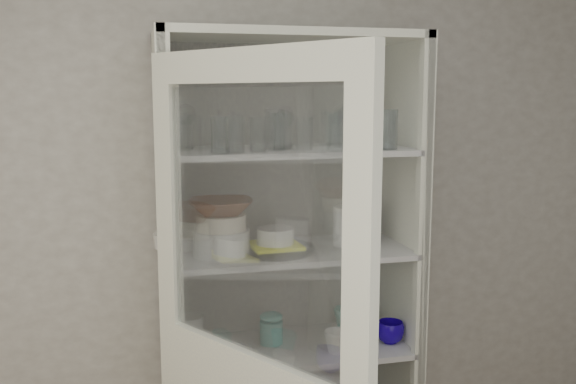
{
  "coord_description": "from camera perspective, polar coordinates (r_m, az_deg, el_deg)",
  "views": [
    {
      "loc": [
        -0.4,
        -1.13,
        1.87
      ],
      "look_at": [
        0.2,
        1.27,
        1.49
      ],
      "focal_mm": 40.0,
      "sensor_mm": 36.0,
      "label": 1
    }
  ],
  "objects": [
    {
      "name": "mug_blue",
      "position": [
        2.71,
        9.07,
        -12.2
      ],
      "size": [
        0.15,
        0.15,
        0.09
      ],
      "primitive_type": "imported",
      "rotation": [
        0.0,
        0.0,
        -0.4
      ],
      "color": "#0E0984",
      "rests_on": "shelf_mugs"
    },
    {
      "name": "goblet_1",
      "position": [
        2.57,
        -0.25,
        5.85
      ],
      "size": [
        0.07,
        0.07,
        0.16
      ],
      "primitive_type": null,
      "color": "silver",
      "rests_on": "shelf_glass"
    },
    {
      "name": "mug_teal",
      "position": [
        2.8,
        5.28,
        -11.26
      ],
      "size": [
        0.14,
        0.14,
        0.11
      ],
      "primitive_type": "imported",
      "rotation": [
        0.0,
        0.0,
        -0.28
      ],
      "color": "teal",
      "rests_on": "shelf_mugs"
    },
    {
      "name": "plate_stack_front",
      "position": [
        2.46,
        -5.92,
        -4.46
      ],
      "size": [
        0.22,
        0.22,
        0.1
      ],
      "primitive_type": "cylinder",
      "color": "silver",
      "rests_on": "shelf_plates"
    },
    {
      "name": "tumbler_1",
      "position": [
        2.3,
        -4.66,
        5.1
      ],
      "size": [
        0.07,
        0.07,
        0.13
      ],
      "primitive_type": "cylinder",
      "rotation": [
        0.0,
        0.0,
        0.05
      ],
      "color": "silver",
      "rests_on": "shelf_glass"
    },
    {
      "name": "white_ramekin",
      "position": [
        2.5,
        -1.14,
        -3.92
      ],
      "size": [
        0.18,
        0.18,
        0.06
      ],
      "primitive_type": "cylinder",
      "rotation": [
        0.0,
        0.0,
        -0.34
      ],
      "color": "silver",
      "rests_on": "yellow_trivet"
    },
    {
      "name": "grey_bowl_stack",
      "position": [
        2.6,
        5.52,
        -3.02
      ],
      "size": [
        0.14,
        0.14,
        0.16
      ],
      "primitive_type": "cylinder",
      "color": "silver",
      "rests_on": "shelf_plates"
    },
    {
      "name": "goblet_2",
      "position": [
        2.64,
        4.77,
        5.92
      ],
      "size": [
        0.07,
        0.07,
        0.16
      ],
      "primitive_type": null,
      "color": "silver",
      "rests_on": "shelf_glass"
    },
    {
      "name": "measuring_cups",
      "position": [
        2.57,
        -4.83,
        -13.92
      ],
      "size": [
        0.1,
        0.1,
        0.04
      ],
      "primitive_type": "cylinder",
      "color": "#B3B4BA",
      "rests_on": "shelf_mugs"
    },
    {
      "name": "tumbler_4",
      "position": [
        2.38,
        4.3,
        5.33
      ],
      "size": [
        0.09,
        0.09,
        0.14
      ],
      "primitive_type": "cylinder",
      "rotation": [
        0.0,
        0.0,
        0.42
      ],
      "color": "silver",
      "rests_on": "shelf_glass"
    },
    {
      "name": "yellow_trivet",
      "position": [
        2.5,
        -1.14,
        -4.77
      ],
      "size": [
        0.2,
        0.2,
        0.01
      ],
      "primitive_type": "cube",
      "rotation": [
        0.0,
        0.0,
        0.06
      ],
      "color": "#FFF53C",
      "rests_on": "glass_platter"
    },
    {
      "name": "mug_white",
      "position": [
        2.59,
        4.3,
        -13.13
      ],
      "size": [
        0.11,
        0.11,
        0.09
      ],
      "primitive_type": "imported",
      "rotation": [
        0.0,
        0.0,
        0.11
      ],
      "color": "silver",
      "rests_on": "shelf_mugs"
    },
    {
      "name": "tumbler_9",
      "position": [
        2.45,
        -0.45,
        5.45
      ],
      "size": [
        0.07,
        0.07,
        0.14
      ],
      "primitive_type": "cylinder",
      "rotation": [
        0.0,
        0.0,
        0.05
      ],
      "color": "silver",
      "rests_on": "shelf_glass"
    },
    {
      "name": "tumbler_3",
      "position": [
        2.33,
        -2.68,
        5.15
      ],
      "size": [
        0.08,
        0.08,
        0.13
      ],
      "primitive_type": "cylinder",
      "rotation": [
        0.0,
        0.0,
        -0.26
      ],
      "color": "silver",
      "rests_on": "shelf_glass"
    },
    {
      "name": "tumbler_8",
      "position": [
        2.45,
        -6.12,
        5.26
      ],
      "size": [
        0.07,
        0.07,
        0.12
      ],
      "primitive_type": "cylinder",
      "rotation": [
        0.0,
        0.0,
        -0.2
      ],
      "color": "silver",
      "rests_on": "shelf_glass"
    },
    {
      "name": "teal_jar",
      "position": [
        2.67,
        -1.5,
        -12.15
      ],
      "size": [
        0.09,
        0.09,
        0.11
      ],
      "color": "teal",
      "rests_on": "shelf_mugs"
    },
    {
      "name": "tumbler_11",
      "position": [
        2.53,
        4.39,
        5.4
      ],
      "size": [
        0.08,
        0.08,
        0.12
      ],
      "primitive_type": "cylinder",
      "rotation": [
        0.0,
        0.0,
        -0.33
      ],
      "color": "silver",
      "rests_on": "shelf_glass"
    },
    {
      "name": "tumbler_7",
      "position": [
        2.43,
        -9.21,
        5.29
      ],
      "size": [
        0.08,
        0.08,
        0.13
      ],
      "primitive_type": "cylinder",
      "rotation": [
        0.0,
        0.0,
        -0.28
      ],
      "color": "silver",
      "rests_on": "shelf_glass"
    },
    {
      "name": "tumbler_5",
      "position": [
        2.46,
        8.67,
        5.53
      ],
      "size": [
        0.09,
        0.09,
        0.15
      ],
      "primitive_type": "cylinder",
      "rotation": [
        0.0,
        0.0,
        -0.15
      ],
      "color": "silver",
      "rests_on": "shelf_glass"
    },
    {
      "name": "goblet_0",
      "position": [
        2.54,
        -9.05,
        6.01
      ],
      "size": [
        0.08,
        0.08,
        0.18
      ],
      "primitive_type": null,
      "color": "silver",
      "rests_on": "shelf_glass"
    },
    {
      "name": "tumbler_12",
      "position": [
        2.39,
        -1.05,
        5.41
      ],
      "size": [
        0.07,
        0.07,
        0.14
      ],
      "primitive_type": "cylinder",
      "color": "silver",
      "rests_on": "shelf_glass"
    },
    {
      "name": "pantry_cabinet",
      "position": [
        2.71,
        -0.32,
        -11.34
      ],
      "size": [
        1.0,
        0.45,
        2.1
      ],
      "color": "silver",
      "rests_on": "floor"
    },
    {
      "name": "cream_bowl",
      "position": [
        2.44,
        -5.95,
        -2.67
      ],
      "size": [
        0.24,
        0.24,
        0.06
      ],
      "primitive_type": "cylinder",
      "rotation": [
        0.0,
        0.0,
        -0.29
      ],
      "color": "white",
      "rests_on": "plate_stack_front"
    },
    {
      "name": "glass_platter",
      "position": [
        2.51,
        -1.14,
        -5.11
      ],
      "size": [
        0.37,
        0.37,
        0.02
      ],
      "primitive_type": "cylinder",
      "rotation": [
        0.0,
        0.0,
        0.21
      ],
      "color": "silver",
      "rests_on": "shelf_plates"
    },
    {
      "name": "terracotta_bowl",
      "position": [
        2.43,
        -5.97,
        -1.32
      ],
      "size": [
        0.27,
        0.27,
        0.06
      ],
      "primitive_type": "imported",
      "rotation": [
        0.0,
        0.0,
        -0.12
      ],
      "color": "brown",
      "rests_on": "cream_bowl"
    },
    {
      "name": "tumbler_6",
      "position": [
        2.44,
        8.85,
        5.5
      ],
      "size": [
        0.09,
        0.09,
        0.15
      ],
      "primitive_type": "cylinder",
      "rotation": [
        0.0,
        0.0,
        -0.2
      ],
      "color": "silver",
      "rests_on": "shelf_glass"
    },
    {
      "name": "plate_stack_back",
      "position": [
        2.62,
        -9.5,
        -4.18
      ],
      "size": [
        0.21,
        0.21,
        0.06
      ],
      "primitive_type": "cylinder",
      "color": "silver",
      "rests_on": "shelf_plates"
    },
    {
      "name": "white_canister",
      "position": [
        2.65,
        -8.76,
        -12.22
      ],
      "size": [
        0.14,
        0.14,
        0.13
      ],
      "primitive_type": "cylinder",
      "rotation": [
        0.0,
        0.0,
        -0.28
      ],
      "color": "silver",
      "rests_on": "shelf_mugs"
    },
    {
      "name": "goblet_3",
      "position": [
        2.64,
        5.3,
        6.11
      ],
      "size": [
        0.08,
        0.08,
        0.18
      ],
      "primitive_type": null,
      "color": "silver",
      "rests_on": "shelf_glass"
    },
    {
      "name": "tumbler_0",
      "position": [
        2.28,
        -6.09,
        5.09
      ],
      "size": [
        0.07,
        0.07,
        0.13
      ],
      "primitive_type": "cylinder",
      "rotation": [
        0.0,
        0.0,
        -0.04
      ],
      "color": "silver",
      "rests_on": "shelf_glass"
    },
    {
      "name": "tumbler_2",
      "position": [
        2.38,
        1.45,
        5.19
      ],
      "size": [
        0.08,
        0.08,
        0.12
      ],
      "primitive_type": "cylinder",
      "rotation": [
        0.0,
        0.0,
        0.3
      ],
      "color": "silver",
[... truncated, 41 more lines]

